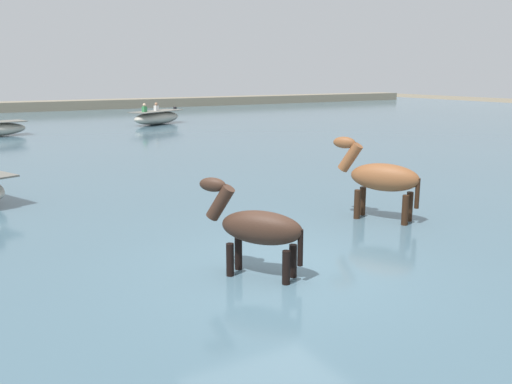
{
  "coord_description": "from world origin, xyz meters",
  "views": [
    {
      "loc": [
        -4.29,
        -6.64,
        3.32
      ],
      "look_at": [
        1.38,
        3.03,
        0.85
      ],
      "focal_mm": 38.33,
      "sensor_mm": 36.0,
      "label": 1
    }
  ],
  "objects": [
    {
      "name": "horse_trailing_chestnut",
      "position": [
        3.39,
        1.46,
        1.19
      ],
      "size": [
        1.21,
        1.76,
        2.01
      ],
      "color": "brown",
      "rests_on": "ground"
    },
    {
      "name": "ground_plane",
      "position": [
        0.0,
        0.0,
        0.0
      ],
      "size": [
        120.0,
        120.0,
        0.0
      ],
      "primitive_type": "plane",
      "color": "#756B56"
    },
    {
      "name": "horse_lead_dark_bay",
      "position": [
        -0.39,
        -0.02,
        1.06
      ],
      "size": [
        1.23,
        1.48,
        1.79
      ],
      "color": "#382319",
      "rests_on": "ground"
    },
    {
      "name": "boat_distant_west",
      "position": [
        6.87,
        23.8,
        0.75
      ],
      "size": [
        3.82,
        3.02,
        1.26
      ],
      "color": "#B2AD9E",
      "rests_on": "water_surface"
    },
    {
      "name": "water_surface",
      "position": [
        0.0,
        10.0,
        0.18
      ],
      "size": [
        90.0,
        90.0,
        0.35
      ],
      "primitive_type": "cube",
      "color": "#476675",
      "rests_on": "ground"
    }
  ]
}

